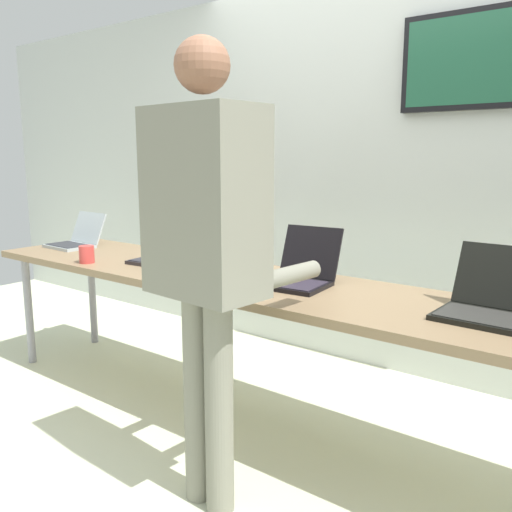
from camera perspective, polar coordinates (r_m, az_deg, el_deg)
name	(u,v)px	position (r m, az deg, el deg)	size (l,w,h in m)	color
ground	(256,426)	(2.96, 0.00, -17.53)	(8.00, 8.00, 0.04)	beige
back_wall	(366,173)	(3.56, 11.54, 8.55)	(8.00, 0.11, 2.48)	silver
workbench	(256,289)	(2.69, 0.00, -3.48)	(3.63, 0.70, 0.77)	#8C7151
laptop_station_0	(77,239)	(3.84, -18.39, 1.73)	(0.31, 0.32, 0.22)	#A9B7BA
laptop_station_1	(169,253)	(3.16, -9.12, 0.35)	(0.37, 0.38, 0.23)	#282325
laptop_station_2	(300,272)	(2.59, 4.67, -1.68)	(0.33, 0.38, 0.26)	black
laptop_station_3	(494,302)	(2.25, 23.83, -4.48)	(0.38, 0.38, 0.26)	black
person	(207,236)	(1.99, -5.20, 2.15)	(0.47, 0.61, 1.78)	gray
coffee_mug	(87,254)	(3.24, -17.42, 0.17)	(0.09, 0.09, 0.10)	#CF3E3A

